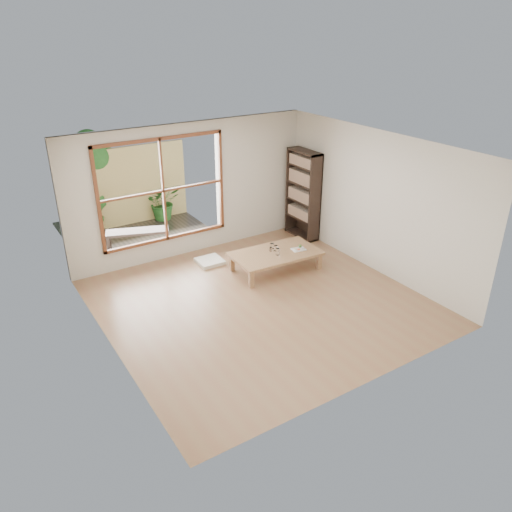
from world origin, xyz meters
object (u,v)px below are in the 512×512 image
Objects in this scene: low_table at (276,255)px; bookshelf at (303,195)px; food_tray at (299,248)px; garden_bench at (138,233)px.

bookshelf is at bearing 39.72° from low_table.
food_tray is 3.33m from garden_bench.
low_table is 0.89× the size of bookshelf.
food_tray is (-0.98, -1.18, -0.57)m from bookshelf.
low_table is at bearing 174.08° from food_tray.
low_table is 1.88m from bookshelf.
bookshelf reaches higher than low_table.
bookshelf is 1.45× the size of garden_bench.
bookshelf is at bearing -0.04° from garden_bench.
bookshelf is at bearing 59.77° from food_tray.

